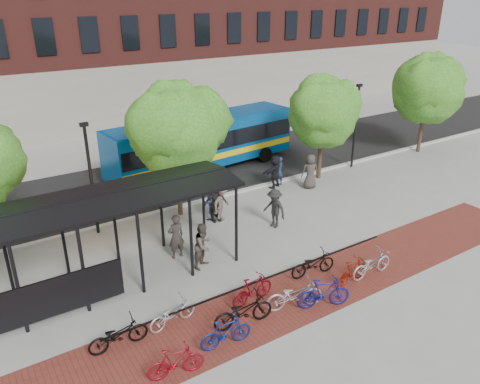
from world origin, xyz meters
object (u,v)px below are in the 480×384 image
bus (203,140)px  tree_b (177,126)px  bike_2 (172,313)px  bike_7 (323,293)px  bus_shelter (92,212)px  pedestrian_3 (221,203)px  pedestrian_7 (279,171)px  lamp_post_left (91,176)px  bike_4 (243,311)px  bike_1 (176,362)px  pedestrian_9 (274,208)px  bike_3 (226,332)px  bike_10 (372,264)px  bike_0 (118,335)px  pedestrian_6 (310,171)px  lamp_post_right (356,124)px  bike_9 (352,271)px  pedestrian_1 (176,236)px  pedestrian_2 (210,201)px  bike_6 (294,295)px  bike_5 (252,289)px  pedestrian_5 (275,171)px  tree_d (428,86)px  pedestrian_8 (204,245)px  bike_8 (313,264)px  tree_c (324,109)px  pedestrian_4 (216,203)px

bus → tree_b: bearing=-134.5°
bike_2 → bus: bearing=-40.8°
bike_2 → bike_7: bearing=-120.3°
bike_2 → bus_shelter: bearing=10.9°
pedestrian_3 → pedestrian_7: bearing=-7.0°
lamp_post_left → bike_4: 9.43m
bike_1 → pedestrian_9: 9.82m
bike_3 → bike_10: 6.74m
tree_b → bike_0: 10.32m
bike_0 → bus_shelter: bearing=-7.3°
pedestrian_6 → lamp_post_right: bearing=-146.2°
lamp_post_left → bike_10: 12.24m
bike_9 → pedestrian_3: pedestrian_3 is taller
pedestrian_1 → pedestrian_2: pedestrian_1 is taller
bike_0 → bike_6: bearing=-101.2°
lamp_post_right → bike_5: 15.49m
bike_6 → pedestrian_5: pedestrian_5 is taller
tree_d → pedestrian_5: (-12.14, 0.21, -3.53)m
bike_10 → pedestrian_3: bearing=18.9°
tree_d → pedestrian_1: bearing=-169.7°
pedestrian_1 → pedestrian_6: 9.83m
bike_6 → lamp_post_left: bearing=41.0°
bike_9 → bike_4: bearing=81.9°
pedestrian_3 → pedestrian_8: pedestrian_8 is taller
tree_d → pedestrian_5: bearing=179.0°
bike_8 → lamp_post_left: bearing=44.8°
bike_0 → bike_3: bearing=-119.2°
tree_b → tree_c: 9.00m
pedestrian_3 → pedestrian_2: bearing=100.1°
pedestrian_3 → tree_c: bearing=-16.7°
bike_9 → pedestrian_8: bearing=39.6°
bike_10 → pedestrian_5: bearing=-13.3°
lamp_post_left → bike_3: lamp_post_left is taller
pedestrian_8 → bus: bearing=34.0°
pedestrian_5 → pedestrian_8: pedestrian_5 is taller
tree_c → bike_2: size_ratio=3.41×
pedestrian_1 → pedestrian_3: (3.26, 1.89, -0.04)m
lamp_post_left → lamp_post_right: 16.00m
bus → bike_1: size_ratio=7.29×
tree_b → pedestrian_3: 4.14m
lamp_post_right → bike_7: 14.88m
lamp_post_right → bike_3: lamp_post_right is taller
bike_7 → bike_8: size_ratio=1.01×
pedestrian_9 → pedestrian_8: bearing=-87.6°
bike_1 → pedestrian_1: size_ratio=0.87×
tree_d → bike_5: 21.04m
pedestrian_5 → pedestrian_7: 0.38m
bus → bike_3: size_ratio=7.18×
bike_1 → bike_3: bike_3 is taller
pedestrian_4 → pedestrian_6: bearing=14.0°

